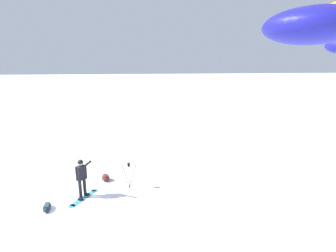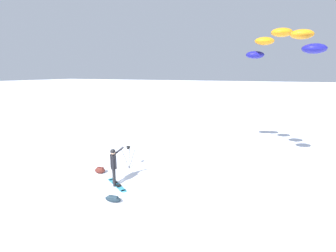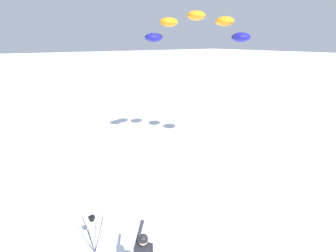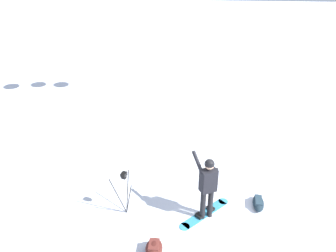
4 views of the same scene
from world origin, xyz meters
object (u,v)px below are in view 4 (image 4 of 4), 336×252
at_px(gear_bag_large, 154,248).
at_px(gear_bag_small, 258,203).
at_px(snowboard, 205,213).
at_px(snowboarder, 208,183).
at_px(camera_tripod, 124,185).

xyz_separation_m(gear_bag_large, gear_bag_small, (2.16, 2.39, -0.04)).
height_order(snowboard, gear_bag_small, gear_bag_small).
xyz_separation_m(snowboarder, gear_bag_large, (-0.87, -1.54, -0.92)).
relative_size(gear_bag_large, gear_bag_small, 0.85).
relative_size(snowboarder, gear_bag_small, 2.47).
height_order(snowboarder, gear_bag_small, snowboarder).
bearing_deg(snowboarder, gear_bag_small, 33.34).
xyz_separation_m(gear_bag_large, camera_tripod, (-1.19, 1.03, 0.75)).
xyz_separation_m(snowboard, gear_bag_large, (-0.83, -1.64, 0.14)).
xyz_separation_m(snowboarder, gear_bag_small, (1.29, 0.85, -0.96)).
bearing_deg(gear_bag_small, gear_bag_large, -132.11).
height_order(gear_bag_large, camera_tripod, camera_tripod).
distance_m(snowboarder, gear_bag_small, 1.82).
bearing_deg(camera_tripod, snowboarder, 13.95).
bearing_deg(gear_bag_small, snowboard, -150.62).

